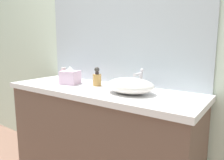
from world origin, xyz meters
TOP-DOWN VIEW (x-y plane):
  - bathroom_wall_rear at (0.00, 0.73)m, footprint 6.00×0.06m
  - vanity_counter at (0.03, 0.42)m, footprint 1.58×0.54m
  - wall_mirror_panel at (0.03, 0.69)m, footprint 1.54×0.01m
  - sink_basin at (0.32, 0.41)m, footprint 0.35×0.26m
  - faucet at (0.32, 0.56)m, footprint 0.03×0.13m
  - soap_dispenser at (-0.04, 0.49)m, footprint 0.07×0.07m
  - lotion_bottle at (-0.44, 0.50)m, footprint 0.07×0.07m
  - tissue_box at (-0.28, 0.42)m, footprint 0.17×0.17m

SIDE VIEW (x-z plane):
  - vanity_counter at x=0.03m, z-range 0.00..0.88m
  - sink_basin at x=0.32m, z-range 0.87..0.98m
  - lotion_bottle at x=-0.44m, z-range 0.87..0.99m
  - soap_dispenser at x=-0.04m, z-range 0.86..1.01m
  - tissue_box at x=-0.28m, z-range 0.86..1.01m
  - faucet at x=0.32m, z-range 0.89..1.05m
  - bathroom_wall_rear at x=0.00m, z-range 0.00..2.60m
  - wall_mirror_panel at x=0.03m, z-range 0.87..1.85m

